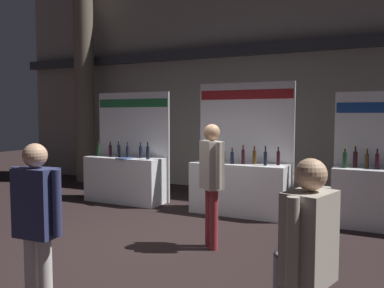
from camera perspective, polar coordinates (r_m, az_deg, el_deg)
The scene contains 9 objects.
ground_plane at distance 6.07m, azimuth -4.85°, elevation -14.00°, with size 29.15×29.15×0.00m, color black.
hall_colonnade at distance 10.02m, azimuth 8.96°, elevation 11.04°, with size 14.57×1.16×6.23m.
exhibitor_booth_0 at distance 8.85m, azimuth -9.39°, elevation -4.27°, with size 1.84×0.72×2.38m.
exhibitor_booth_1 at distance 7.72m, azimuth 6.80°, elevation -5.38°, with size 1.92×0.66×2.51m.
exhibitor_booth_2 at distance 7.40m, azimuth 25.48°, elevation -6.30°, with size 1.63×0.66×2.29m.
trash_bin at distance 4.03m, azimuth 14.39°, elevation -19.04°, with size 0.40×0.40×0.63m.
visitor_1 at distance 2.86m, azimuth 16.28°, elevation -15.09°, with size 0.35×0.51×1.61m.
visitor_4 at distance 5.65m, azimuth 2.82°, elevation -4.39°, with size 0.42×0.41×1.76m.
visitor_6 at distance 3.94m, azimuth -21.21°, elevation -9.66°, with size 0.55×0.25×1.64m.
Camera 1 is at (3.00, -4.92, 1.90)m, focal length 37.52 mm.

